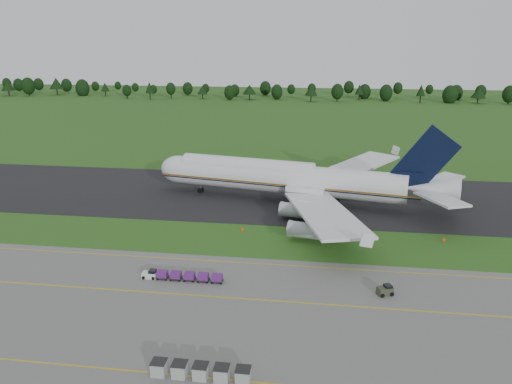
# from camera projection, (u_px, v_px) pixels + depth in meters

# --- Properties ---
(ground) EXTENTS (600.00, 600.00, 0.00)m
(ground) POSITION_uv_depth(u_px,v_px,m) (258.00, 241.00, 93.59)
(ground) COLOR #275419
(ground) RESTS_ON ground
(apron) EXTENTS (300.00, 52.00, 0.06)m
(apron) POSITION_uv_depth(u_px,v_px,m) (221.00, 347.00, 61.41)
(apron) COLOR #63635E
(apron) RESTS_ON ground
(taxiway) EXTENTS (300.00, 40.00, 0.08)m
(taxiway) POSITION_uv_depth(u_px,v_px,m) (273.00, 196.00, 120.06)
(taxiway) COLOR black
(taxiway) RESTS_ON ground
(apron_markings) EXTENTS (300.00, 30.20, 0.01)m
(apron_markings) POSITION_uv_depth(u_px,v_px,m) (231.00, 316.00, 68.04)
(apron_markings) COLOR gold
(apron_markings) RESTS_ON apron
(tree_line) EXTENTS (531.05, 23.46, 11.75)m
(tree_line) POSITION_uv_depth(u_px,v_px,m) (303.00, 90.00, 300.67)
(tree_line) COLOR black
(tree_line) RESTS_ON ground
(aircraft) EXTENTS (70.31, 67.10, 19.66)m
(aircraft) POSITION_uv_depth(u_px,v_px,m) (291.00, 178.00, 114.09)
(aircraft) COLOR silver
(aircraft) RESTS_ON ground
(baggage_train) EXTENTS (12.95, 1.37, 1.32)m
(baggage_train) POSITION_uv_depth(u_px,v_px,m) (181.00, 276.00, 78.07)
(baggage_train) COLOR silver
(baggage_train) RESTS_ON apron
(utility_cart) EXTENTS (2.57, 2.13, 1.22)m
(utility_cart) POSITION_uv_depth(u_px,v_px,m) (385.00, 291.00, 73.59)
(utility_cart) COLOR #323A28
(utility_cart) RESTS_ON apron
(uld_row) EXTENTS (11.30, 1.70, 1.68)m
(uld_row) POSITION_uv_depth(u_px,v_px,m) (201.00, 371.00, 55.52)
(uld_row) COLOR #9C9C9C
(uld_row) RESTS_ON apron
(edge_markers) EXTENTS (38.66, 0.30, 0.60)m
(edge_markers) POSITION_uv_depth(u_px,v_px,m) (340.00, 235.00, 95.51)
(edge_markers) COLOR #F94707
(edge_markers) RESTS_ON ground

